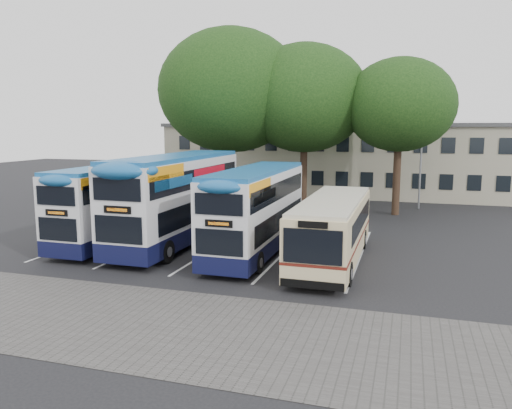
{
  "coord_description": "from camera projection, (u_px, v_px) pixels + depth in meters",
  "views": [
    {
      "loc": [
        5.24,
        -17.8,
        5.91
      ],
      "look_at": [
        -1.79,
        5.0,
        2.18
      ],
      "focal_mm": 35.0,
      "sensor_mm": 36.0,
      "label": 1
    }
  ],
  "objects": [
    {
      "name": "bay_lines",
      "position": [
        219.0,
        245.0,
        25.06
      ],
      "size": [
        14.12,
        11.0,
        0.01
      ],
      "color": "silver",
      "rests_on": "ground"
    },
    {
      "name": "lamp_post",
      "position": [
        422.0,
        138.0,
        35.57
      ],
      "size": [
        0.25,
        1.05,
        9.06
      ],
      "color": "gray",
      "rests_on": "ground"
    },
    {
      "name": "bus_dd_left",
      "position": [
        119.0,
        200.0,
        25.69
      ],
      "size": [
        2.31,
        9.53,
        3.97
      ],
      "color": "#0E1136",
      "rests_on": "ground"
    },
    {
      "name": "tree_mid",
      "position": [
        305.0,
        98.0,
        34.77
      ],
      "size": [
        8.87,
        8.87,
        11.65
      ],
      "color": "black",
      "rests_on": "ground"
    },
    {
      "name": "tree_right",
      "position": [
        400.0,
        105.0,
        32.73
      ],
      "size": [
        7.25,
        7.25,
        10.41
      ],
      "color": "black",
      "rests_on": "ground"
    },
    {
      "name": "bus_dd_right",
      "position": [
        257.0,
        207.0,
        23.27
      ],
      "size": [
        2.33,
        9.61,
        4.0
      ],
      "color": "#0E1136",
      "rests_on": "ground"
    },
    {
      "name": "tree_left",
      "position": [
        231.0,
        91.0,
        35.6
      ],
      "size": [
        10.34,
        10.34,
        12.85
      ],
      "color": "black",
      "rests_on": "ground"
    },
    {
      "name": "depot_building",
      "position": [
        348.0,
        158.0,
        44.24
      ],
      "size": [
        32.4,
        8.4,
        6.2
      ],
      "color": "#A6A285",
      "rests_on": "ground"
    },
    {
      "name": "paving_strip",
      "position": [
        152.0,
        324.0,
        15.11
      ],
      "size": [
        40.0,
        6.0,
        0.01
      ],
      "primitive_type": "cube",
      "color": "#595654",
      "rests_on": "ground"
    },
    {
      "name": "bus_dd_mid",
      "position": [
        178.0,
        195.0,
        25.18
      ],
      "size": [
        2.62,
        10.81,
        4.51
      ],
      "color": "#0E1136",
      "rests_on": "ground"
    },
    {
      "name": "ground",
      "position": [
        262.0,
        281.0,
        19.25
      ],
      "size": [
        120.0,
        120.0,
        0.0
      ],
      "primitive_type": "plane",
      "color": "black",
      "rests_on": "ground"
    },
    {
      "name": "bus_single",
      "position": [
        333.0,
        226.0,
        21.86
      ],
      "size": [
        2.42,
        9.52,
        2.84
      ],
      "color": "beige",
      "rests_on": "ground"
    }
  ]
}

